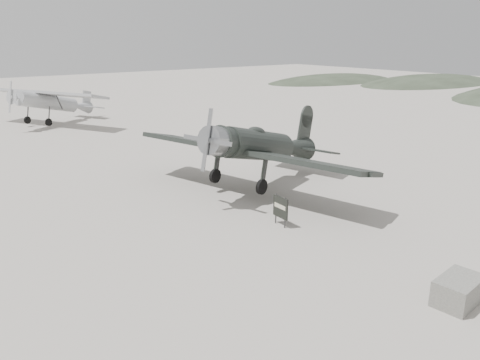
# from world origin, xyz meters

# --- Properties ---
(ground) EXTENTS (160.00, 160.00, 0.00)m
(ground) POSITION_xyz_m (0.00, 0.00, 0.00)
(ground) COLOR #A69E93
(ground) RESTS_ON ground
(hill_east_north) EXTENTS (36.00, 18.00, 6.00)m
(hill_east_north) POSITION_xyz_m (60.00, 28.00, 0.00)
(hill_east_north) COLOR #2E3627
(hill_east_north) RESTS_ON ground
(hill_northeast) EXTENTS (32.00, 16.00, 5.20)m
(hill_northeast) POSITION_xyz_m (50.00, 40.00, 0.00)
(hill_northeast) COLOR #2E3627
(hill_northeast) RESTS_ON ground
(lowwing_monoplane) EXTENTS (9.06, 12.49, 4.02)m
(lowwing_monoplane) POSITION_xyz_m (3.07, 2.27, 2.13)
(lowwing_monoplane) COLOR black
(lowwing_monoplane) RESTS_ON ground
(highwing_monoplane) EXTENTS (9.36, 11.75, 3.48)m
(highwing_monoplane) POSITION_xyz_m (-0.07, 26.58, 2.18)
(highwing_monoplane) COLOR #9FA2A4
(highwing_monoplane) RESTS_ON ground
(equipment_block) EXTENTS (1.64, 1.13, 0.77)m
(equipment_block) POSITION_xyz_m (0.74, -9.33, 0.39)
(equipment_block) COLOR #5F5E59
(equipment_block) RESTS_ON ground
(sign_board) EXTENTS (0.11, 0.87, 1.26)m
(sign_board) POSITION_xyz_m (0.52, -2.01, 0.75)
(sign_board) COLOR #333333
(sign_board) RESTS_ON ground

